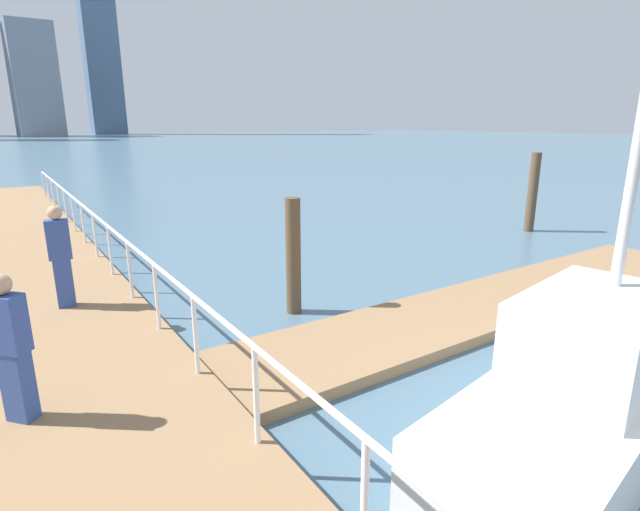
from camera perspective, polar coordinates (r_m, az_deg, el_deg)
ground_plane at (r=19.50m, az=-18.28°, el=4.08°), size 300.00×300.00×0.00m
floating_dock at (r=10.28m, az=19.50°, el=-5.15°), size 12.74×2.00×0.18m
boardwalk_railing at (r=9.47m, az=-21.35°, el=0.26°), size 0.06×30.58×1.08m
dock_piling_1 at (r=17.61m, az=23.42°, el=6.72°), size 0.31×0.31×2.57m
dock_piling_3 at (r=9.15m, az=-3.12°, el=-0.13°), size 0.28×0.28×2.20m
moored_boat_4 at (r=6.62m, az=29.42°, el=-12.33°), size 5.97×2.53×8.17m
pedestrian_0 at (r=6.14m, az=-32.15°, el=-8.96°), size 0.40×0.42×1.64m
pedestrian_1 at (r=9.48m, az=-27.87°, el=0.05°), size 0.38×0.26×1.77m
skyline_tower_3 at (r=144.37m, az=-30.23°, el=17.07°), size 10.11×14.17×26.07m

